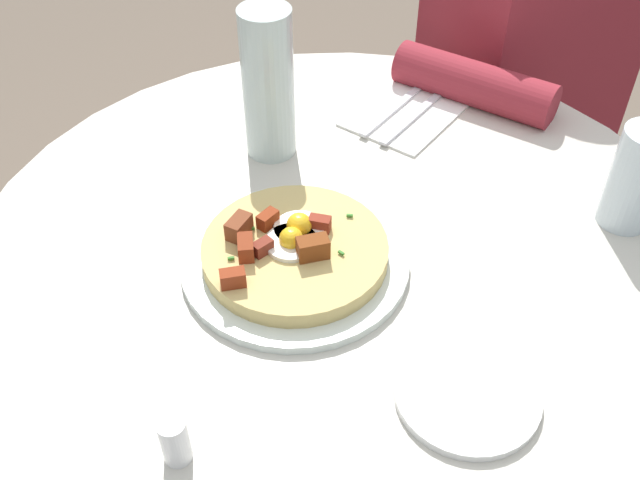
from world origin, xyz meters
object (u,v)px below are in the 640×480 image
dining_table (341,330)px  knife (394,109)px  breakfast_pizza (293,249)px  fork (414,116)px  salt_shaker (175,440)px  water_bottle (268,85)px  water_glass (637,178)px  pizza_plate (295,261)px  bread_plate (467,393)px  person_seated (510,142)px

dining_table → knife: knife is taller
dining_table → breakfast_pizza: size_ratio=4.24×
fork → salt_shaker: salt_shaker is taller
breakfast_pizza → water_bottle: (0.09, 0.22, 0.08)m
water_glass → water_bottle: 0.50m
pizza_plate → breakfast_pizza: bearing=130.5°
pizza_plate → breakfast_pizza: breakfast_pizza is taller
bread_plate → water_bottle: bearing=86.3°
person_seated → salt_shaker: bearing=-152.6°
salt_shaker → fork: bearing=32.9°
water_bottle → person_seated: bearing=7.0°
person_seated → water_bottle: bearing=-173.0°
person_seated → knife: 0.46m
pizza_plate → bread_plate: 0.27m
water_bottle → salt_shaker: (-0.32, -0.40, -0.08)m
breakfast_pizza → water_bottle: 0.26m
bread_plate → water_glass: size_ratio=1.10×
knife → dining_table: bearing=-160.0°
person_seated → bread_plate: 0.87m
fork → person_seated: bearing=-4.6°
pizza_plate → water_glass: (0.41, -0.15, 0.06)m
dining_table → water_bottle: bearing=86.6°
person_seated → breakfast_pizza: (-0.68, -0.30, 0.27)m
knife → fork: bearing=-90.0°
fork → knife: (-0.01, 0.03, 0.00)m
knife → water_bottle: (-0.21, 0.01, 0.10)m
pizza_plate → fork: pizza_plate is taller
pizza_plate → water_bottle: size_ratio=1.28×
dining_table → water_glass: water_glass is taller
person_seated → knife: size_ratio=6.31×
bread_plate → water_bottle: water_bottle is taller
bread_plate → water_bottle: size_ratio=0.70×
pizza_plate → salt_shaker: salt_shaker is taller
dining_table → knife: bearing=42.6°
pizza_plate → knife: bearing=35.5°
pizza_plate → person_seated: bearing=23.8°
salt_shaker → water_bottle: bearing=51.4°
person_seated → water_glass: bearing=-120.8°
fork → water_glass: size_ratio=1.30×
person_seated → breakfast_pizza: size_ratio=5.00×
dining_table → pizza_plate: bearing=-174.3°
pizza_plate → water_glass: 0.44m
person_seated → fork: size_ratio=6.31×
dining_table → bread_plate: 0.33m
person_seated → fork: person_seated is taller
person_seated → water_bottle: size_ratio=5.19×
knife → water_glass: size_ratio=1.30×
pizza_plate → salt_shaker: bearing=-143.2°
breakfast_pizza → water_bottle: size_ratio=1.04×
breakfast_pizza → fork: breakfast_pizza is taller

